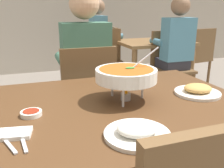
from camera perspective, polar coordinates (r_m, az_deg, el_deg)
name	(u,v)px	position (r m, az deg, el deg)	size (l,w,h in m)	color
dining_table_main	(122,121)	(1.23, 2.30, -8.61)	(1.25, 0.97, 0.73)	#51331C
chair_diner_main	(87,94)	(1.96, -5.92, -2.37)	(0.44, 0.44, 0.90)	brown
diner_main	(85,65)	(1.92, -6.36, 4.58)	(0.40, 0.45, 1.31)	#2D2D38
curry_bowl	(126,75)	(1.18, 3.35, 2.11)	(0.33, 0.30, 0.26)	silver
rice_plate	(137,131)	(0.88, 5.95, -10.98)	(0.24, 0.24, 0.06)	white
appetizer_plate	(198,91)	(1.37, 19.47, -1.45)	(0.24, 0.24, 0.06)	white
sauce_dish	(31,113)	(1.10, -18.47, -6.52)	(0.09, 0.09, 0.02)	white
napkin_folded	(14,134)	(0.95, -22.06, -10.80)	(0.12, 0.08, 0.02)	white
fork_utensil	(7,143)	(0.91, -23.43, -12.55)	(0.01, 0.17, 0.01)	silver
spoon_utensil	(23,140)	(0.91, -20.24, -12.30)	(0.01, 0.17, 0.01)	silver
dining_table_far	(153,50)	(3.59, 9.58, 7.93)	(1.00, 0.80, 0.73)	brown
chair_bg_left	(169,62)	(3.21, 13.31, 5.00)	(0.47, 0.47, 0.90)	brown
chair_bg_middle	(107,52)	(3.85, -1.29, 7.43)	(0.47, 0.47, 0.90)	brown
chair_bg_right	(197,55)	(3.85, 19.29, 6.48)	(0.50, 0.50, 0.90)	brown
chair_bg_corner	(108,58)	(3.43, -1.06, 6.23)	(0.49, 0.49, 0.90)	brown
patron_bg_left	(176,45)	(3.07, 14.73, 8.83)	(0.40, 0.45, 1.31)	#2D2D38
patron_bg_middle	(101,37)	(3.84, -2.72, 10.94)	(0.45, 0.40, 1.31)	#2D2D38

